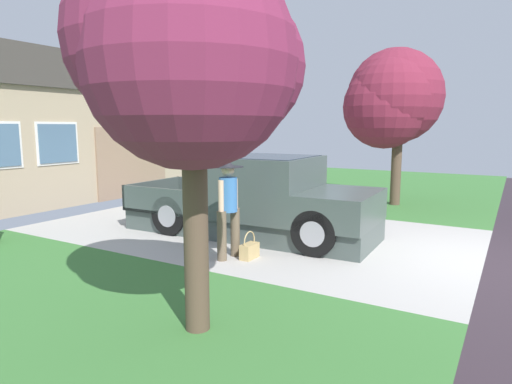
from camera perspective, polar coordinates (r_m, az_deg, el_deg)
The scene contains 6 objects.
pickup_truck at distance 8.82m, azimuth 1.06°, elevation -1.18°, with size 2.15×5.18×1.61m.
person_with_hat at distance 7.29m, azimuth -3.59°, elevation -1.58°, with size 0.50×0.50×1.65m.
handbag at distance 7.43m, azimuth -0.85°, elevation -7.47°, with size 0.37×0.18×0.47m.
house_with_garage at distance 16.10m, azimuth -24.63°, elevation 7.45°, with size 9.29×5.74×4.19m.
front_yard_tree at distance 12.93m, azimuth 17.05°, elevation 11.29°, with size 2.87×2.63×4.33m.
neighbor_tree at distance 4.52m, azimuth -8.77°, elevation 16.70°, with size 2.18×2.26×3.87m.
Camera 1 is at (-7.80, -0.33, 2.18)m, focal length 31.02 mm.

